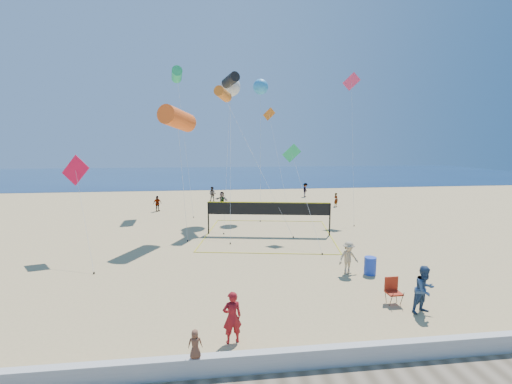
{
  "coord_description": "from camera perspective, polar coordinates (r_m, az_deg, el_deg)",
  "views": [
    {
      "loc": [
        -2.09,
        -12.0,
        6.51
      ],
      "look_at": [
        -0.36,
        2.0,
        4.54
      ],
      "focal_mm": 24.0,
      "sensor_mm": 36.0,
      "label": 1
    }
  ],
  "objects": [
    {
      "name": "camp_chair",
      "position": [
        15.67,
        21.82,
        -14.76
      ],
      "size": [
        0.59,
        0.72,
        1.19
      ],
      "rotation": [
        0.0,
        0.0,
        0.02
      ],
      "color": "#A62713",
      "rests_on": "ground"
    },
    {
      "name": "kite_1",
      "position": [
        30.6,
        -4.26,
        18.08
      ],
      "size": [
        1.54,
        9.39,
        12.49
      ],
      "rotation": [
        0.0,
        0.0,
        0.36
      ],
      "color": "black",
      "rests_on": "ground"
    },
    {
      "name": "seawall",
      "position": [
        11.13,
        5.59,
        -25.99
      ],
      "size": [
        32.0,
        0.3,
        0.6
      ],
      "primitive_type": "cube",
      "color": "silver",
      "rests_on": "ground"
    },
    {
      "name": "volleyball_net",
      "position": [
        24.72,
        2.11,
        -3.41
      ],
      "size": [
        10.4,
        10.27,
        2.4
      ],
      "rotation": [
        0.0,
        0.0,
        -0.18
      ],
      "color": "black",
      "rests_on": "ground"
    },
    {
      "name": "kite_8",
      "position": [
        36.02,
        -13.06,
        18.52
      ],
      "size": [
        2.24,
        6.08,
        13.91
      ],
      "rotation": [
        0.0,
        0.0,
        0.13
      ],
      "color": "#23B464",
      "rests_on": "ground"
    },
    {
      "name": "kite_3",
      "position": [
        22.53,
        -27.79,
        2.74
      ],
      "size": [
        2.86,
        4.03,
        5.92
      ],
      "rotation": [
        0.0,
        0.0,
        -0.15
      ],
      "color": "red",
      "rests_on": "ground"
    },
    {
      "name": "ocean",
      "position": [
        74.32,
        -5.41,
        2.89
      ],
      "size": [
        140.0,
        50.0,
        0.03
      ],
      "primitive_type": "cube",
      "color": "#10264C",
      "rests_on": "ground"
    },
    {
      "name": "far_person_2",
      "position": [
        37.05,
        13.18,
        -1.26
      ],
      "size": [
        0.51,
        0.61,
        1.44
      ],
      "primitive_type": "imported",
      "rotation": [
        0.0,
        0.0,
        1.93
      ],
      "color": "gray",
      "rests_on": "ground"
    },
    {
      "name": "kite_5",
      "position": [
        32.6,
        15.66,
        16.0
      ],
      "size": [
        2.03,
        4.75,
        12.85
      ],
      "rotation": [
        0.0,
        0.0,
        0.02
      ],
      "color": "#EC3461",
      "rests_on": "ground"
    },
    {
      "name": "far_person_0",
      "position": [
        34.83,
        -16.13,
        -1.87
      ],
      "size": [
        0.94,
        0.85,
        1.53
      ],
      "primitive_type": "imported",
      "rotation": [
        0.0,
        0.0,
        0.67
      ],
      "color": "gray",
      "rests_on": "ground"
    },
    {
      "name": "woman",
      "position": [
        11.98,
        -4.0,
        -20.1
      ],
      "size": [
        0.72,
        0.54,
        1.76
      ],
      "primitive_type": "imported",
      "rotation": [
        0.0,
        0.0,
        3.35
      ],
      "color": "maroon",
      "rests_on": "ground"
    },
    {
      "name": "toddler",
      "position": [
        10.53,
        -10.11,
        -23.67
      ],
      "size": [
        0.4,
        0.27,
        0.82
      ],
      "primitive_type": "imported",
      "rotation": [
        0.0,
        0.0,
        3.15
      ],
      "color": "brown",
      "rests_on": "seawall"
    },
    {
      "name": "kite_6",
      "position": [
        32.08,
        -4.28,
        17.12
      ],
      "size": [
        1.95,
        8.23,
        12.53
      ],
      "rotation": [
        0.0,
        0.0,
        -0.08
      ],
      "color": "silver",
      "rests_on": "ground"
    },
    {
      "name": "kite_0",
      "position": [
        24.63,
        -12.95,
        11.81
      ],
      "size": [
        2.51,
        3.4,
        9.12
      ],
      "rotation": [
        0.0,
        0.0,
        -0.43
      ],
      "color": "#F95919",
      "rests_on": "ground"
    },
    {
      "name": "kite_9",
      "position": [
        38.48,
        2.42,
        11.83
      ],
      "size": [
        1.51,
        7.51,
        10.6
      ],
      "rotation": [
        0.0,
        0.0,
        0.36
      ],
      "color": "orange",
      "rests_on": "ground"
    },
    {
      "name": "bystander_b",
      "position": [
        18.17,
        15.15,
        -10.52
      ],
      "size": [
        1.19,
        0.83,
        1.68
      ],
      "primitive_type": "imported",
      "rotation": [
        0.0,
        0.0,
        0.2
      ],
      "color": "tan",
      "rests_on": "ground"
    },
    {
      "name": "trash_barrel",
      "position": [
        18.55,
        18.49,
        -11.57
      ],
      "size": [
        0.61,
        0.61,
        0.88
      ],
      "primitive_type": "cylinder",
      "rotation": [
        0.0,
        0.0,
        -0.04
      ],
      "color": "#1B3CB5",
      "rests_on": "ground"
    },
    {
      "name": "ground",
      "position": [
        13.81,
        2.68,
        -20.18
      ],
      "size": [
        120.0,
        120.0,
        0.0
      ],
      "primitive_type": "plane",
      "color": "tan",
      "rests_on": "ground"
    },
    {
      "name": "kite_7",
      "position": [
        32.94,
        0.77,
        17.12
      ],
      "size": [
        1.51,
        4.87,
        12.47
      ],
      "rotation": [
        0.0,
        0.0,
        -0.08
      ],
      "color": "#2C8FD7",
      "rests_on": "ground"
    },
    {
      "name": "far_person_1",
      "position": [
        35.13,
        -5.69,
        -1.35
      ],
      "size": [
        1.56,
        1.41,
        1.73
      ],
      "primitive_type": "imported",
      "rotation": [
        0.0,
        0.0,
        -0.68
      ],
      "color": "gray",
      "rests_on": "ground"
    },
    {
      "name": "kite_4",
      "position": [
        24.02,
        6.27,
        5.46
      ],
      "size": [
        1.58,
        4.83,
        6.57
      ],
      "rotation": [
        0.0,
        0.0,
        0.09
      ],
      "color": "#23B464",
      "rests_on": "ground"
    },
    {
      "name": "far_person_4",
      "position": [
        43.27,
        8.23,
        0.36
      ],
      "size": [
        1.1,
        1.28,
        1.72
      ],
      "primitive_type": "imported",
      "rotation": [
        0.0,
        0.0,
        1.05
      ],
      "color": "gray",
      "rests_on": "ground"
    },
    {
      "name": "bystander_a",
      "position": [
        15.22,
        26.27,
        -14.37
      ],
      "size": [
        1.08,
        0.94,
        1.88
      ],
      "primitive_type": "imported",
      "rotation": [
        0.0,
        0.0,
        0.28
      ],
      "color": "navy",
      "rests_on": "ground"
    },
    {
      "name": "kite_2",
      "position": [
        28.19,
        -5.52,
        15.91
      ],
      "size": [
        5.44,
        6.18,
        10.99
      ],
      "rotation": [
        0.0,
        0.0,
        -0.38
      ],
      "color": "orange",
      "rests_on": "ground"
    },
    {
      "name": "far_person_3",
      "position": [
        39.53,
        -7.26,
        -0.35
      ],
      "size": [
        0.98,
        0.86,
        1.7
      ],
      "primitive_type": "imported",
      "rotation": [
        0.0,
        0.0,
        -0.29
      ],
      "color": "gray",
      "rests_on": "ground"
    }
  ]
}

